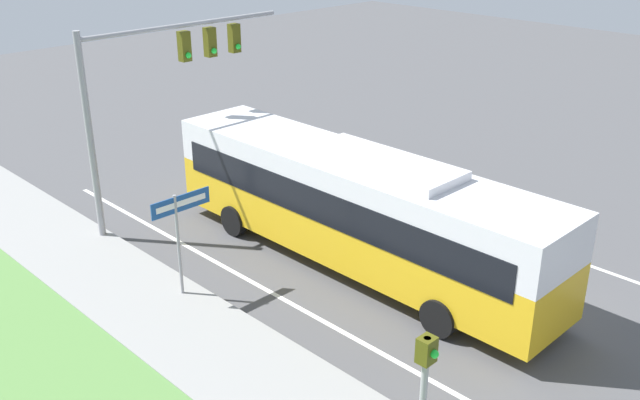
% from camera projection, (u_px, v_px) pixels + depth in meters
% --- Properties ---
extents(ground_plane, '(80.00, 80.00, 0.00)m').
position_uv_depth(ground_plane, '(523.00, 316.00, 17.29)').
color(ground_plane, '#4C4C4F').
extents(lane_divider_near, '(0.14, 30.00, 0.01)m').
position_uv_depth(lane_divider_near, '(433.00, 382.00, 14.95)').
color(lane_divider_near, silver).
rests_on(lane_divider_near, ground_plane).
extents(lane_divider_far, '(0.14, 30.00, 0.01)m').
position_uv_depth(lane_divider_far, '(592.00, 266.00, 19.62)').
color(lane_divider_far, silver).
rests_on(lane_divider_far, ground_plane).
extents(bus, '(2.60, 12.16, 3.34)m').
position_uv_depth(bus, '(354.00, 203.00, 19.03)').
color(bus, gold).
rests_on(bus, ground_plane).
extents(signal_gantry, '(7.03, 0.41, 6.11)m').
position_uv_depth(signal_gantry, '(161.00, 74.00, 21.09)').
color(signal_gantry, '#939399').
rests_on(signal_gantry, ground_plane).
extents(pedestrian_signal, '(0.28, 0.34, 3.17)m').
position_uv_depth(pedestrian_signal, '(424.00, 392.00, 11.29)').
color(pedestrian_signal, '#939399').
rests_on(pedestrian_signal, ground_plane).
extents(street_sign, '(1.67, 0.08, 2.81)m').
position_uv_depth(street_sign, '(180.00, 223.00, 17.39)').
color(street_sign, '#939399').
rests_on(street_sign, ground_plane).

